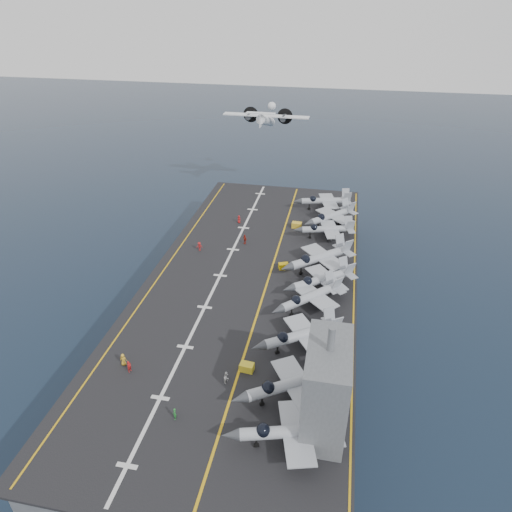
% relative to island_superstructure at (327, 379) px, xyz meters
% --- Properties ---
extents(ground, '(500.00, 500.00, 0.00)m').
position_rel_island_superstructure_xyz_m(ground, '(-15.00, 30.00, -17.90)').
color(ground, '#142135').
rests_on(ground, ground).
extents(hull, '(36.00, 90.00, 10.00)m').
position_rel_island_superstructure_xyz_m(hull, '(-15.00, 30.00, -12.90)').
color(hull, '#56595E').
rests_on(hull, ground).
extents(flight_deck, '(38.00, 92.00, 0.40)m').
position_rel_island_superstructure_xyz_m(flight_deck, '(-15.00, 30.00, -7.70)').
color(flight_deck, black).
rests_on(flight_deck, hull).
extents(foul_line, '(0.35, 90.00, 0.02)m').
position_rel_island_superstructure_xyz_m(foul_line, '(-12.00, 30.00, -7.48)').
color(foul_line, gold).
rests_on(foul_line, flight_deck).
extents(landing_centerline, '(0.50, 90.00, 0.02)m').
position_rel_island_superstructure_xyz_m(landing_centerline, '(-21.00, 30.00, -7.48)').
color(landing_centerline, silver).
rests_on(landing_centerline, flight_deck).
extents(deck_edge_port, '(0.25, 90.00, 0.02)m').
position_rel_island_superstructure_xyz_m(deck_edge_port, '(-32.00, 30.00, -7.48)').
color(deck_edge_port, gold).
rests_on(deck_edge_port, flight_deck).
extents(deck_edge_stbd, '(0.25, 90.00, 0.02)m').
position_rel_island_superstructure_xyz_m(deck_edge_stbd, '(3.50, 30.00, -7.48)').
color(deck_edge_stbd, gold).
rests_on(deck_edge_stbd, flight_deck).
extents(island_superstructure, '(5.00, 10.00, 15.00)m').
position_rel_island_superstructure_xyz_m(island_superstructure, '(0.00, 0.00, 0.00)').
color(island_superstructure, '#56595E').
rests_on(island_superstructure, flight_deck).
extents(fighter_jet_0, '(15.78, 12.52, 4.81)m').
position_rel_island_superstructure_xyz_m(fighter_jet_0, '(-3.57, -3.74, -5.09)').
color(fighter_jet_0, gray).
rests_on(fighter_jet_0, flight_deck).
extents(fighter_jet_1, '(17.21, 15.67, 4.97)m').
position_rel_island_superstructure_xyz_m(fighter_jet_1, '(-4.38, 3.49, -5.01)').
color(fighter_jet_1, '#9EA5AD').
rests_on(fighter_jet_1, flight_deck).
extents(fighter_jet_2, '(16.89, 15.55, 4.88)m').
position_rel_island_superstructure_xyz_m(fighter_jet_2, '(-4.07, 13.40, -5.06)').
color(fighter_jet_2, gray).
rests_on(fighter_jet_2, flight_deck).
extents(fighter_jet_3, '(16.24, 16.25, 4.79)m').
position_rel_island_superstructure_xyz_m(fighter_jet_3, '(-3.74, 23.32, -5.11)').
color(fighter_jet_3, gray).
rests_on(fighter_jet_3, flight_deck).
extents(fighter_jet_4, '(16.56, 15.66, 4.79)m').
position_rel_island_superstructure_xyz_m(fighter_jet_4, '(-2.17, 28.97, -5.10)').
color(fighter_jet_4, '#8F969E').
rests_on(fighter_jet_4, flight_deck).
extents(fighter_jet_5, '(18.18, 17.65, 5.29)m').
position_rel_island_superstructure_xyz_m(fighter_jet_5, '(-3.13, 36.02, -4.85)').
color(fighter_jet_5, gray).
rests_on(fighter_jet_5, flight_deck).
extents(fighter_jet_6, '(14.66, 11.58, 4.48)m').
position_rel_island_superstructure_xyz_m(fighter_jet_6, '(-2.55, 48.84, -5.26)').
color(fighter_jet_6, gray).
rests_on(fighter_jet_6, flight_deck).
extents(fighter_jet_7, '(16.32, 16.33, 4.81)m').
position_rel_island_superstructure_xyz_m(fighter_jet_7, '(-1.99, 55.22, -5.10)').
color(fighter_jet_7, gray).
rests_on(fighter_jet_7, flight_deck).
extents(fighter_jet_8, '(15.63, 12.27, 4.79)m').
position_rel_island_superstructure_xyz_m(fighter_jet_8, '(-3.88, 63.53, -5.10)').
color(fighter_jet_8, gray).
rests_on(fighter_jet_8, flight_deck).
extents(tow_cart_a, '(2.07, 1.46, 1.17)m').
position_rel_island_superstructure_xyz_m(tow_cart_a, '(-10.98, 7.10, -6.92)').
color(tow_cart_a, gold).
rests_on(tow_cart_a, flight_deck).
extents(tow_cart_b, '(2.14, 1.79, 1.10)m').
position_rel_island_superstructure_xyz_m(tow_cart_b, '(-9.80, 34.75, -6.95)').
color(tow_cart_b, '#D1A509').
rests_on(tow_cart_b, flight_deck).
extents(tow_cart_c, '(2.19, 1.51, 1.26)m').
position_rel_island_superstructure_xyz_m(tow_cart_c, '(-9.40, 52.44, -6.87)').
color(tow_cart_c, gold).
rests_on(tow_cart_c, flight_deck).
extents(crew_0, '(1.25, 0.92, 1.93)m').
position_rel_island_superstructure_xyz_m(crew_0, '(-28.28, 4.78, -6.53)').
color(crew_0, gold).
rests_on(crew_0, flight_deck).
extents(crew_1, '(1.05, 1.28, 1.84)m').
position_rel_island_superstructure_xyz_m(crew_1, '(-26.90, 3.72, -6.58)').
color(crew_1, '#B21919').
rests_on(crew_1, flight_deck).
extents(crew_3, '(1.16, 0.79, 1.92)m').
position_rel_island_superstructure_xyz_m(crew_3, '(-27.56, 38.32, -6.54)').
color(crew_3, '#B21919').
rests_on(crew_3, flight_deck).
extents(crew_4, '(1.48, 1.44, 2.07)m').
position_rel_island_superstructure_xyz_m(crew_4, '(-19.18, 42.98, -6.47)').
color(crew_4, '#A72416').
rests_on(crew_4, flight_deck).
extents(crew_5, '(1.30, 1.18, 1.80)m').
position_rel_island_superstructure_xyz_m(crew_5, '(-22.57, 52.30, -6.60)').
color(crew_5, '#B21919').
rests_on(crew_5, flight_deck).
extents(crew_6, '(0.96, 1.18, 1.71)m').
position_rel_island_superstructure_xyz_m(crew_6, '(-17.94, -2.76, -6.64)').
color(crew_6, '#227D2E').
rests_on(crew_6, flight_deck).
extents(crew_7, '(0.86, 1.17, 1.81)m').
position_rel_island_superstructure_xyz_m(crew_7, '(-13.19, 4.41, -6.60)').
color(crew_7, white).
rests_on(crew_7, flight_deck).
extents(transport_plane, '(25.41, 17.60, 5.92)m').
position_rel_island_superstructure_xyz_m(transport_plane, '(-23.83, 93.46, 5.50)').
color(transport_plane, silver).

